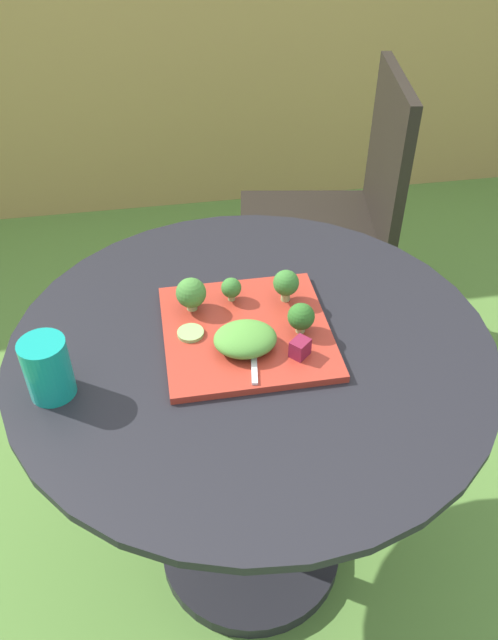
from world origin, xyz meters
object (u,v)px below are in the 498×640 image
object	(u,v)px
drinking_glass	(48,371)
fork	(253,346)
patio_chair	(344,203)
salad_plate	(246,332)

from	to	relation	value
drinking_glass	fork	xyz separation A→B (m)	(0.34, 0.04, -0.03)
patio_chair	salad_plate	xyz separation A→B (m)	(-0.42, -0.75, 0.19)
salad_plate	drinking_glass	distance (m)	0.35
salad_plate	fork	xyz separation A→B (m)	(0.00, -0.05, 0.01)
patio_chair	fork	xyz separation A→B (m)	(-0.42, -0.79, 0.20)
patio_chair	drinking_glass	xyz separation A→B (m)	(-0.76, -0.83, 0.23)
patio_chair	drinking_glass	size ratio (longest dim) A/B	8.42
patio_chair	fork	size ratio (longest dim) A/B	5.81
patio_chair	drinking_glass	bearing A→B (deg)	-132.29
patio_chair	drinking_glass	world-z (taller)	patio_chair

